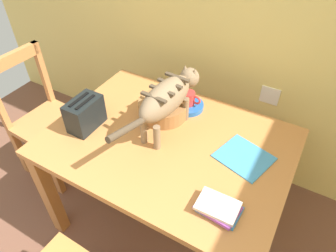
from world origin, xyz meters
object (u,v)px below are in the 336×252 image
(dining_table, at_px, (168,152))
(coffee_mug, at_px, (189,98))
(toaster, at_px, (85,114))
(wooden_chair_far, at_px, (45,120))
(cat, at_px, (168,97))
(wicker_basket, at_px, (163,108))
(magazine, at_px, (244,157))
(book_stack, at_px, (218,208))
(saucer_bowl, at_px, (188,106))

(dining_table, height_order, coffee_mug, coffee_mug)
(toaster, relative_size, wooden_chair_far, 0.22)
(wooden_chair_far, bearing_deg, dining_table, 92.74)
(cat, xyz_separation_m, wicker_basket, (-0.08, 0.09, -0.16))
(coffee_mug, bearing_deg, cat, -95.22)
(dining_table, xyz_separation_m, toaster, (-0.44, -0.12, 0.17))
(magazine, xyz_separation_m, toaster, (-0.83, -0.20, 0.08))
(magazine, xyz_separation_m, book_stack, (0.01, -0.34, 0.02))
(saucer_bowl, height_order, wooden_chair_far, wooden_chair_far)
(coffee_mug, bearing_deg, toaster, -134.41)
(magazine, distance_m, wooden_chair_far, 1.43)
(cat, xyz_separation_m, magazine, (0.44, -0.01, -0.20))
(cat, bearing_deg, dining_table, -55.56)
(book_stack, height_order, toaster, toaster)
(dining_table, bearing_deg, book_stack, -33.92)
(coffee_mug, bearing_deg, dining_table, -84.02)
(book_stack, distance_m, toaster, 0.85)
(wicker_basket, bearing_deg, coffee_mug, 51.59)
(dining_table, relative_size, book_stack, 6.64)
(cat, xyz_separation_m, wooden_chair_far, (-0.96, -0.08, -0.50))
(toaster, bearing_deg, coffee_mug, 45.59)
(wooden_chair_far, bearing_deg, toaster, 80.53)
(cat, distance_m, wooden_chair_far, 1.08)
(wicker_basket, distance_m, wooden_chair_far, 0.96)
(saucer_bowl, bearing_deg, toaster, -134.14)
(dining_table, distance_m, wooden_chair_far, 1.03)
(dining_table, relative_size, wooden_chair_far, 1.36)
(cat, bearing_deg, magazine, 3.26)
(dining_table, bearing_deg, saucer_bowl, 96.71)
(magazine, distance_m, toaster, 0.86)
(cat, relative_size, magazine, 2.88)
(coffee_mug, bearing_deg, magazine, -27.61)
(saucer_bowl, distance_m, wooden_chair_far, 1.06)
(dining_table, height_order, saucer_bowl, saucer_bowl)
(book_stack, xyz_separation_m, toaster, (-0.83, 0.14, 0.06))
(cat, height_order, wooden_chair_far, cat)
(book_stack, distance_m, wicker_basket, 0.68)
(coffee_mug, bearing_deg, wooden_chair_far, -163.39)
(cat, relative_size, book_stack, 3.73)
(wicker_basket, xyz_separation_m, wooden_chair_far, (-0.88, -0.17, -0.34))
(wooden_chair_far, bearing_deg, wicker_basket, 103.81)
(cat, distance_m, toaster, 0.46)
(wicker_basket, bearing_deg, cat, -46.90)
(book_stack, xyz_separation_m, wicker_basket, (-0.52, 0.44, 0.02))
(cat, height_order, saucer_bowl, cat)
(magazine, relative_size, wooden_chair_far, 0.26)
(saucer_bowl, bearing_deg, wooden_chair_far, -163.33)
(cat, height_order, wicker_basket, cat)
(book_stack, height_order, wicker_basket, wicker_basket)
(book_stack, bearing_deg, toaster, 170.27)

